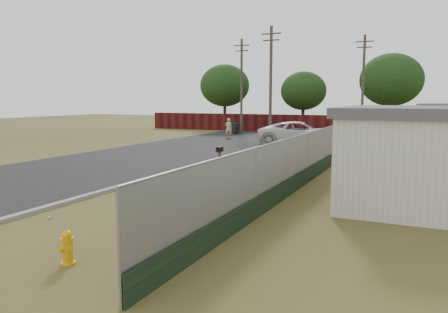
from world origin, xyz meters
The scene contains 12 objects.
ground centered at (0.00, 0.00, 0.00)m, with size 120.00×120.00×0.00m, color brown.
street centered at (-6.76, 8.05, 0.02)m, with size 15.10×60.00×0.12m.
chainlink_fence centered at (3.12, 1.03, 0.80)m, with size 0.10×27.06×2.02m.
privacy_fence centered at (-6.00, 25.00, 0.90)m, with size 30.00×0.12×1.80m, color #45120E.
utility_poles centered at (-3.67, 20.67, 4.69)m, with size 12.60×8.24×9.00m.
horizon_trees centered at (0.84, 23.56, 4.63)m, with size 33.32×31.94×7.78m.
fire_hydrant centered at (0.89, -10.88, 0.35)m, with size 0.39×0.39×0.74m.
mailbox centered at (-1.38, 1.07, 0.90)m, with size 0.19×0.49×1.13m.
pickup_truck centered at (-0.88, 13.77, 0.86)m, with size 2.86×6.21×1.72m, color silver.
pedestrian centered at (-8.11, 17.03, 0.85)m, with size 0.62×0.40×1.69m, color #BBB289.
trash_bin centered at (-9.25, 21.01, 0.54)m, with size 0.86×0.93×1.05m.
scattered_litter centered at (-0.38, -1.99, 0.04)m, with size 3.11×13.40×0.07m.
Camera 1 is at (7.35, -17.27, 3.35)m, focal length 35.00 mm.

